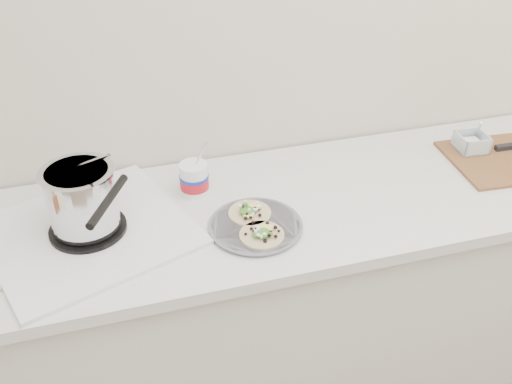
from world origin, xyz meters
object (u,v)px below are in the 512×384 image
object	(u,v)px
stove	(84,210)
cutboard	(511,154)
tub	(195,177)
taco_plate	(256,224)

from	to	relation	value
stove	cutboard	bearing A→B (deg)	-18.52
stove	cutboard	distance (m)	1.47
stove	tub	world-z (taller)	stove
stove	tub	size ratio (longest dim) A/B	3.27
tub	stove	bearing A→B (deg)	-160.56
taco_plate	tub	distance (m)	0.27
stove	cutboard	size ratio (longest dim) A/B	1.42
stove	tub	distance (m)	0.37
taco_plate	cutboard	world-z (taller)	cutboard
stove	taco_plate	world-z (taller)	stove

